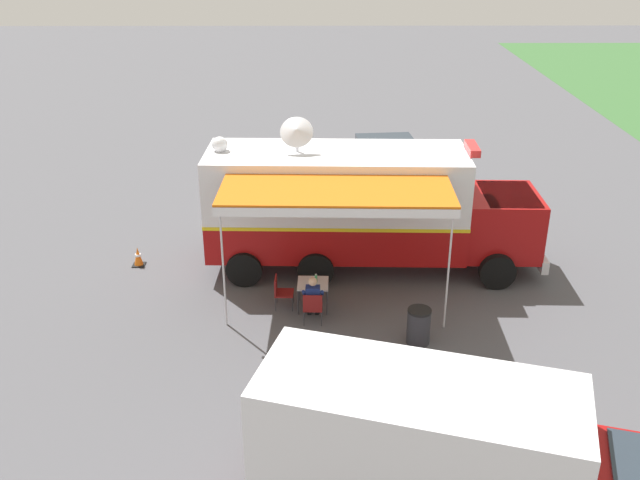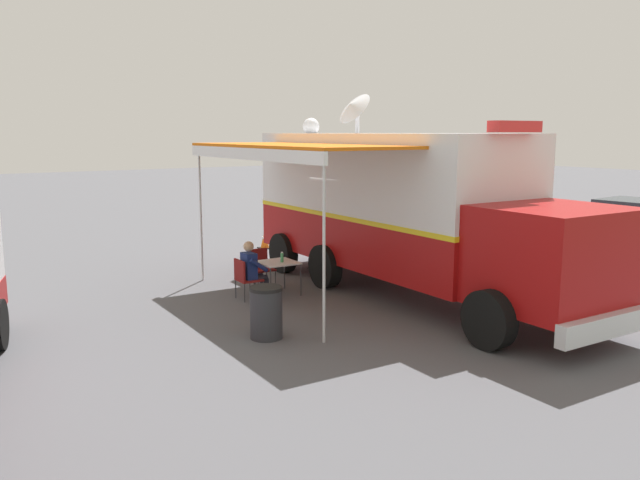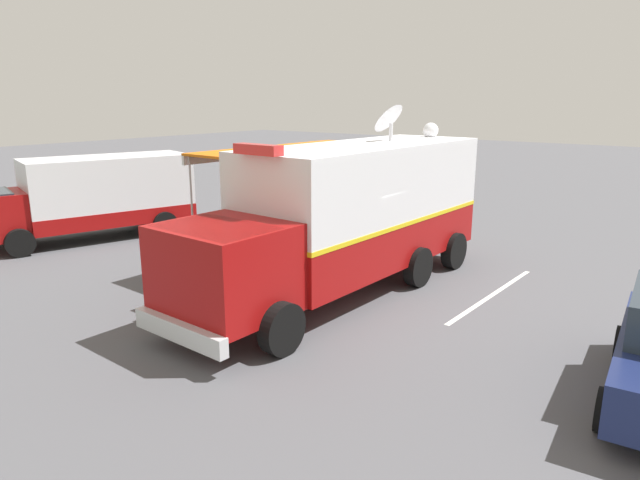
# 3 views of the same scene
# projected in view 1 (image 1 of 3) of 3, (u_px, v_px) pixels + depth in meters

# --- Properties ---
(ground_plane) EXTENTS (100.00, 100.00, 0.00)m
(ground_plane) POSITION_uv_depth(u_px,v_px,m) (335.00, 266.00, 20.80)
(ground_plane) COLOR #515156
(lot_stripe) EXTENTS (0.26, 4.80, 0.01)m
(lot_stripe) POSITION_uv_depth(u_px,v_px,m) (303.00, 225.00, 23.53)
(lot_stripe) COLOR silver
(lot_stripe) RESTS_ON ground
(command_truck) EXTENTS (5.02, 9.56, 4.53)m
(command_truck) POSITION_uv_depth(u_px,v_px,m) (362.00, 205.00, 19.94)
(command_truck) COLOR #9E0F0F
(command_truck) RESTS_ON ground
(folding_table) EXTENTS (0.82, 0.82, 0.73)m
(folding_table) POSITION_uv_depth(u_px,v_px,m) (313.00, 285.00, 18.30)
(folding_table) COLOR silver
(folding_table) RESTS_ON ground
(water_bottle) EXTENTS (0.07, 0.07, 0.22)m
(water_bottle) POSITION_uv_depth(u_px,v_px,m) (316.00, 278.00, 18.29)
(water_bottle) COLOR #3F9959
(water_bottle) RESTS_ON folding_table
(folding_chair_at_table) EXTENTS (0.49, 0.49, 0.87)m
(folding_chair_at_table) POSITION_uv_depth(u_px,v_px,m) (313.00, 306.00, 17.64)
(folding_chair_at_table) COLOR maroon
(folding_chair_at_table) RESTS_ON ground
(folding_chair_beside_table) EXTENTS (0.49, 0.49, 0.87)m
(folding_chair_beside_table) POSITION_uv_depth(u_px,v_px,m) (280.00, 290.00, 18.39)
(folding_chair_beside_table) COLOR maroon
(folding_chair_beside_table) RESTS_ON ground
(seated_responder) EXTENTS (0.67, 0.56, 1.25)m
(seated_responder) POSITION_uv_depth(u_px,v_px,m) (313.00, 297.00, 17.75)
(seated_responder) COLOR navy
(seated_responder) RESTS_ON ground
(trash_bin) EXTENTS (0.57, 0.57, 0.91)m
(trash_bin) POSITION_uv_depth(u_px,v_px,m) (419.00, 326.00, 16.87)
(trash_bin) COLOR #2D2D33
(trash_bin) RESTS_ON ground
(traffic_cone) EXTENTS (0.36, 0.36, 0.58)m
(traffic_cone) POSITION_uv_depth(u_px,v_px,m) (138.00, 257.00, 20.71)
(traffic_cone) COLOR black
(traffic_cone) RESTS_ON ground
(support_truck) EXTENTS (3.85, 7.10, 2.70)m
(support_truck) POSITION_uv_depth(u_px,v_px,m) (448.00, 457.00, 11.46)
(support_truck) COLOR white
(support_truck) RESTS_ON ground
(car_behind_truck) EXTENTS (2.30, 4.34, 1.76)m
(car_behind_truck) POSITION_uv_depth(u_px,v_px,m) (388.00, 161.00, 26.92)
(car_behind_truck) COLOR navy
(car_behind_truck) RESTS_ON ground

